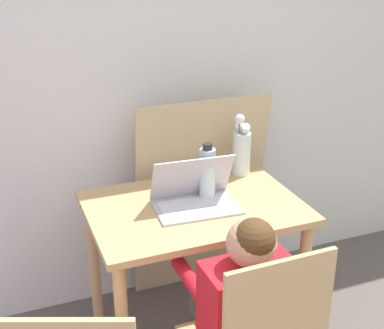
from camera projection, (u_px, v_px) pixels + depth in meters
wall_back at (171, 58)px, 2.57m from camera, size 6.40×0.05×2.50m
dining_table at (194, 230)px, 2.32m from camera, size 0.90×0.63×0.74m
person_seated at (241, 299)px, 1.90m from camera, size 0.33×0.42×0.96m
laptop at (194, 195)px, 2.25m from camera, size 0.36×0.26×0.22m
flower_vase at (242, 149)px, 2.52m from camera, size 0.08×0.08×0.30m
water_bottle at (207, 173)px, 2.28m from camera, size 0.07×0.07×0.26m
cardboard_panel at (200, 198)px, 2.77m from camera, size 0.69×0.17×1.09m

